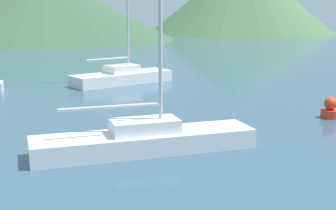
% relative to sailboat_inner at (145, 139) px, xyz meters
% --- Properties ---
extents(sailboat_inner, '(7.14, 2.04, 6.94)m').
position_rel_sailboat_inner_xyz_m(sailboat_inner, '(0.00, 0.00, 0.00)').
color(sailboat_inner, white).
rests_on(sailboat_inner, ground_plane).
extents(sailboat_outer, '(6.51, 4.26, 10.26)m').
position_rel_sailboat_inner_xyz_m(sailboat_outer, '(1.43, 13.98, 0.06)').
color(sailboat_outer, white).
rests_on(sailboat_outer, ground_plane).
extents(buoy_marker, '(0.76, 0.76, 0.87)m').
position_rel_sailboat_inner_xyz_m(buoy_marker, '(8.37, 2.70, -0.06)').
color(buoy_marker, red).
rests_on(buoy_marker, ground_plane).
extents(hill_central, '(38.79, 38.79, 9.71)m').
position_rel_sailboat_inner_xyz_m(hill_central, '(-3.18, 59.16, 4.44)').
color(hill_central, '#38563D').
rests_on(hill_central, ground_plane).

